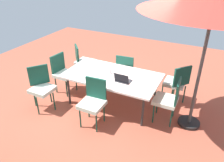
% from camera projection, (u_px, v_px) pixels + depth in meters
% --- Properties ---
extents(ground_plane, '(10.00, 10.00, 0.02)m').
position_uv_depth(ground_plane, '(112.00, 104.00, 5.22)').
color(ground_plane, '#9E4C38').
extents(dining_table, '(2.09, 1.16, 0.77)m').
position_uv_depth(dining_table, '(112.00, 77.00, 4.86)').
color(dining_table, silver).
rests_on(dining_table, ground_plane).
extents(patio_umbrella, '(2.44, 2.44, 2.62)m').
position_uv_depth(patio_umbrella, '(215.00, 1.00, 3.39)').
color(patio_umbrella, '#4C4C4C').
rests_on(patio_umbrella, ground_plane).
extents(chair_northeast, '(0.58, 0.58, 0.98)m').
position_uv_depth(chair_northeast, '(41.00, 86.00, 4.85)').
color(chair_northeast, silver).
rests_on(chair_northeast, ground_plane).
extents(chair_north, '(0.46, 0.47, 0.98)m').
position_uv_depth(chair_north, '(93.00, 100.00, 4.35)').
color(chair_north, silver).
rests_on(chair_north, ground_plane).
extents(chair_southwest, '(0.59, 0.58, 0.98)m').
position_uv_depth(chair_southwest, '(177.00, 82.00, 5.02)').
color(chair_southwest, silver).
rests_on(chair_southwest, ground_plane).
extents(chair_east, '(0.48, 0.47, 0.98)m').
position_uv_depth(chair_east, '(63.00, 72.00, 5.46)').
color(chair_east, silver).
rests_on(chair_east, ground_plane).
extents(chair_south, '(0.47, 0.48, 0.98)m').
position_uv_depth(chair_south, '(126.00, 70.00, 5.53)').
color(chair_south, silver).
rests_on(chair_south, ground_plane).
extents(chair_west, '(0.47, 0.46, 0.98)m').
position_uv_depth(chair_west, '(169.00, 98.00, 4.41)').
color(chair_west, silver).
rests_on(chair_west, ground_plane).
extents(chair_southeast, '(0.59, 0.59, 0.98)m').
position_uv_depth(chair_southeast, '(83.00, 60.00, 6.07)').
color(chair_southeast, silver).
rests_on(chair_southeast, ground_plane).
extents(laptop, '(0.32, 0.25, 0.21)m').
position_uv_depth(laptop, '(123.00, 80.00, 4.55)').
color(laptop, '#2D2D33').
rests_on(laptop, dining_table).
extents(cup, '(0.06, 0.06, 0.11)m').
position_uv_depth(cup, '(110.00, 71.00, 4.88)').
color(cup, white).
rests_on(cup, dining_table).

